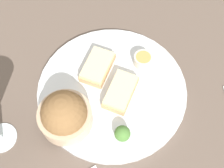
% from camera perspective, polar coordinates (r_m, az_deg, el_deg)
% --- Properties ---
extents(ground_plane, '(4.00, 4.00, 0.00)m').
position_cam_1_polar(ground_plane, '(0.67, 0.00, -1.38)').
color(ground_plane, brown).
extents(dinner_plate, '(0.35, 0.35, 0.01)m').
position_cam_1_polar(dinner_plate, '(0.66, 0.00, -1.11)').
color(dinner_plate, silver).
rests_on(dinner_plate, ground_plane).
extents(salad_bowl, '(0.11, 0.11, 0.10)m').
position_cam_1_polar(salad_bowl, '(0.60, -9.57, -6.24)').
color(salad_bowl, tan).
rests_on(salad_bowl, dinner_plate).
extents(sauce_ramekin, '(0.04, 0.04, 0.03)m').
position_cam_1_polar(sauce_ramekin, '(0.68, 6.30, 4.93)').
color(sauce_ramekin, beige).
rests_on(sauce_ramekin, dinner_plate).
extents(cheese_toast_near, '(0.11, 0.08, 0.03)m').
position_cam_1_polar(cheese_toast_near, '(0.67, -2.95, 3.52)').
color(cheese_toast_near, tan).
rests_on(cheese_toast_near, dinner_plate).
extents(cheese_toast_far, '(0.11, 0.08, 0.03)m').
position_cam_1_polar(cheese_toast_far, '(0.64, 1.99, -1.30)').
color(cheese_toast_far, tan).
rests_on(cheese_toast_far, dinner_plate).
extents(garnish, '(0.03, 0.03, 0.03)m').
position_cam_1_polar(garnish, '(0.60, 2.12, -10.02)').
color(garnish, '#477533').
rests_on(garnish, dinner_plate).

